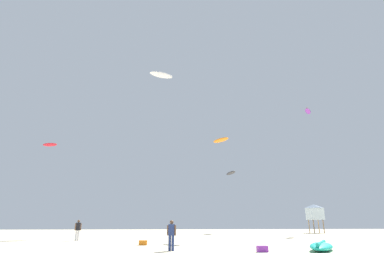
# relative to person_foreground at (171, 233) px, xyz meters

# --- Properties ---
(person_foreground) EXTENTS (0.52, 0.37, 1.65)m
(person_foreground) POSITION_rel_person_foreground_xyz_m (0.00, 0.00, 0.00)
(person_foreground) COLOR navy
(person_foreground) RESTS_ON ground
(person_midground) EXTENTS (0.50, 0.39, 1.74)m
(person_midground) POSITION_rel_person_foreground_xyz_m (-8.06, 10.62, 0.06)
(person_midground) COLOR silver
(person_midground) RESTS_ON ground
(kite_grounded_near) EXTENTS (3.22, 4.12, 0.52)m
(kite_grounded_near) POSITION_rel_person_foreground_xyz_m (8.51, -0.50, -0.72)
(kite_grounded_near) COLOR #19B29E
(kite_grounded_near) RESTS_ON ground
(lifeguard_tower) EXTENTS (2.30, 2.30, 4.15)m
(lifeguard_tower) POSITION_rel_person_foreground_xyz_m (22.12, 27.29, 2.09)
(lifeguard_tower) COLOR #8C704C
(lifeguard_tower) RESTS_ON ground
(cooler_box) EXTENTS (0.56, 0.36, 0.32)m
(cooler_box) POSITION_rel_person_foreground_xyz_m (-1.89, 4.64, -0.80)
(cooler_box) COLOR orange
(cooler_box) RESTS_ON ground
(gear_bag) EXTENTS (0.56, 0.36, 0.32)m
(gear_bag) POSITION_rel_person_foreground_xyz_m (4.89, -1.07, -0.80)
(gear_bag) COLOR purple
(gear_bag) RESTS_ON ground
(kite_aloft_0) EXTENTS (1.34, 3.87, 0.47)m
(kite_aloft_0) POSITION_rel_person_foreground_xyz_m (9.94, 29.41, 8.14)
(kite_aloft_0) COLOR #2D2D33
(kite_aloft_1) EXTENTS (2.37, 1.16, 0.58)m
(kite_aloft_1) POSITION_rel_person_foreground_xyz_m (-18.07, 27.43, 11.75)
(kite_aloft_1) COLOR red
(kite_aloft_2) EXTENTS (3.99, 2.41, 0.85)m
(kite_aloft_2) POSITION_rel_person_foreground_xyz_m (-1.64, 25.35, 23.12)
(kite_aloft_2) COLOR white
(kite_aloft_3) EXTENTS (2.16, 2.82, 0.38)m
(kite_aloft_3) POSITION_rel_person_foreground_xyz_m (21.93, 25.06, 17.52)
(kite_aloft_3) COLOR purple
(kite_aloft_4) EXTENTS (1.67, 2.18, 0.37)m
(kite_aloft_4) POSITION_rel_person_foreground_xyz_m (4.91, 10.30, 8.35)
(kite_aloft_4) COLOR orange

